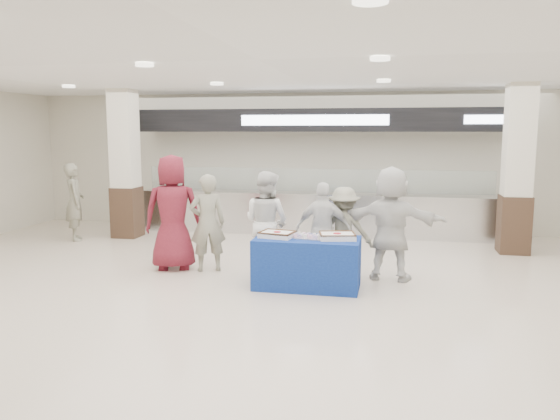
% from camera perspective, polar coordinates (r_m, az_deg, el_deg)
% --- Properties ---
extents(ground, '(14.00, 14.00, 0.00)m').
position_cam_1_polar(ground, '(7.33, -2.25, -10.21)').
color(ground, beige).
rests_on(ground, ground).
extents(serving_line, '(8.70, 0.85, 2.80)m').
position_cam_1_polar(serving_line, '(12.32, 3.70, 2.84)').
color(serving_line, silver).
rests_on(serving_line, ground).
extents(column_left, '(0.55, 0.55, 3.20)m').
position_cam_1_polar(column_left, '(12.36, -15.86, 4.29)').
color(column_left, '#342217').
rests_on(column_left, ground).
extents(column_right, '(0.55, 0.55, 3.20)m').
position_cam_1_polar(column_right, '(11.23, 23.52, 3.54)').
color(column_right, '#342217').
rests_on(column_right, ground).
extents(display_table, '(1.55, 0.79, 0.75)m').
position_cam_1_polar(display_table, '(8.17, 2.85, -5.54)').
color(display_table, navy).
rests_on(display_table, ground).
extents(sheet_cake_left, '(0.55, 0.46, 0.10)m').
position_cam_1_polar(sheet_cake_left, '(8.14, -0.29, -2.51)').
color(sheet_cake_left, white).
rests_on(sheet_cake_left, display_table).
extents(sheet_cake_right, '(0.58, 0.49, 0.10)m').
position_cam_1_polar(sheet_cake_right, '(8.04, 5.99, -2.67)').
color(sheet_cake_right, white).
rests_on(sheet_cake_right, display_table).
extents(cupcake_tray, '(0.46, 0.37, 0.07)m').
position_cam_1_polar(cupcake_tray, '(8.07, 3.14, -2.74)').
color(cupcake_tray, '#AFAFB4').
rests_on(cupcake_tray, display_table).
extents(civilian_maroon, '(1.08, 0.86, 1.94)m').
position_cam_1_polar(civilian_maroon, '(9.30, -11.13, -0.25)').
color(civilian_maroon, maroon).
rests_on(civilian_maroon, ground).
extents(soldier_a, '(0.70, 0.60, 1.62)m').
position_cam_1_polar(soldier_a, '(9.11, -7.57, -1.35)').
color(soldier_a, gray).
rests_on(soldier_a, ground).
extents(chef_tall, '(1.01, 0.92, 1.68)m').
position_cam_1_polar(chef_tall, '(8.95, -1.44, -1.27)').
color(chef_tall, white).
rests_on(chef_tall, ground).
extents(chef_short, '(0.91, 0.41, 1.52)m').
position_cam_1_polar(chef_short, '(8.74, 4.56, -2.05)').
color(chef_short, white).
rests_on(chef_short, ground).
extents(soldier_b, '(0.93, 0.54, 1.43)m').
position_cam_1_polar(soldier_b, '(8.92, 6.67, -2.17)').
color(soldier_b, gray).
rests_on(soldier_b, ground).
extents(civilian_white, '(1.72, 0.75, 1.79)m').
position_cam_1_polar(civilian_white, '(8.66, 11.51, -1.39)').
color(civilian_white, white).
rests_on(civilian_white, ground).
extents(soldier_bg, '(0.67, 0.72, 1.65)m').
position_cam_1_polar(soldier_bg, '(12.38, -20.66, 0.79)').
color(soldier_bg, gray).
rests_on(soldier_bg, ground).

